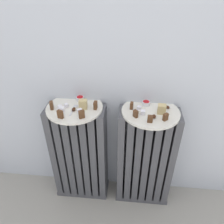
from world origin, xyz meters
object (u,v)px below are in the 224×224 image
object	(u,v)px
radiator_left	(80,155)
jam_bowl_left	(80,99)
radiator_right	(145,159)
plate_left	(75,108)
plate_right	(151,112)
fork	(74,109)
jam_bowl_right	(146,103)

from	to	relation	value
radiator_left	jam_bowl_left	distance (m)	0.37
radiator_right	plate_left	xyz separation A→B (m)	(-0.40, 0.00, 0.34)
radiator_left	plate_left	world-z (taller)	plate_left
plate_right	fork	xyz separation A→B (m)	(-0.39, -0.03, 0.01)
plate_left	plate_right	size ratio (longest dim) A/B	1.00
plate_right	fork	bearing A→B (deg)	-176.09
radiator_right	fork	distance (m)	0.53
plate_left	plate_right	bearing A→B (deg)	0.00
radiator_left	plate_right	bearing A→B (deg)	0.00
plate_left	plate_right	world-z (taller)	same
plate_left	plate_right	xyz separation A→B (m)	(0.40, 0.00, 0.00)
plate_left	fork	xyz separation A→B (m)	(0.00, -0.03, 0.01)
plate_right	radiator_left	bearing A→B (deg)	-180.00
radiator_left	plate_right	world-z (taller)	plate_right
radiator_right	jam_bowl_right	xyz separation A→B (m)	(-0.02, 0.06, 0.36)
jam_bowl_left	fork	world-z (taller)	jam_bowl_left
radiator_left	plate_left	size ratio (longest dim) A/B	2.23
jam_bowl_right	jam_bowl_left	bearing A→B (deg)	178.92
radiator_left	plate_left	bearing A→B (deg)	116.57
radiator_right	plate_left	distance (m)	0.53
radiator_right	plate_left	bearing A→B (deg)	180.00
radiator_right	jam_bowl_left	bearing A→B (deg)	170.34
jam_bowl_left	jam_bowl_right	xyz separation A→B (m)	(0.36, -0.01, -0.00)
radiator_left	fork	size ratio (longest dim) A/B	6.38
plate_left	jam_bowl_right	distance (m)	0.38
jam_bowl_left	jam_bowl_right	size ratio (longest dim) A/B	1.02
radiator_left	fork	world-z (taller)	fork
jam_bowl_left	fork	size ratio (longest dim) A/B	0.41
plate_left	radiator_right	bearing A→B (deg)	-0.00
radiator_left	plate_right	xyz separation A→B (m)	(0.40, 0.00, 0.34)
plate_right	jam_bowl_right	bearing A→B (deg)	111.13
fork	radiator_right	bearing A→B (deg)	3.91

